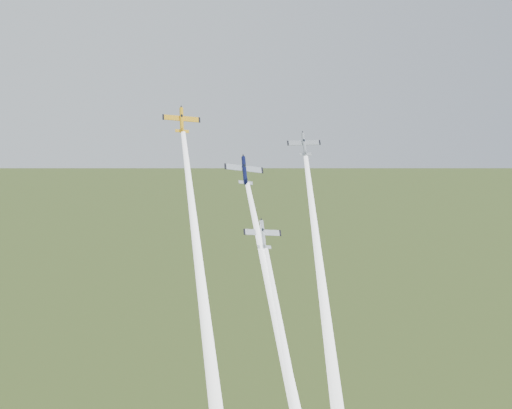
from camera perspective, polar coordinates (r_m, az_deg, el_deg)
name	(u,v)px	position (r m, az deg, el deg)	size (l,w,h in m)	color
plane_yellow	(182,120)	(136.44, -6.63, 7.46)	(8.02, 7.95, 1.26)	#FBB215
smoke_trail_yellow	(199,262)	(119.82, -5.13, -5.08)	(2.45, 2.45, 58.95)	white
plane_navy	(244,170)	(132.21, -1.03, 3.06)	(8.41, 8.34, 1.32)	#0D113A
smoke_trail_navy	(279,332)	(118.15, 2.05, -11.29)	(2.45, 2.45, 63.36)	white
plane_silver_right	(304,144)	(138.12, 4.31, 5.36)	(7.24, 7.19, 1.13)	#A9AFB7
smoke_trail_silver_right	(322,283)	(123.01, 5.86, -6.98)	(2.45, 2.45, 57.67)	white
plane_silver_low	(263,234)	(124.97, 0.62, -2.68)	(7.64, 7.58, 1.20)	silver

